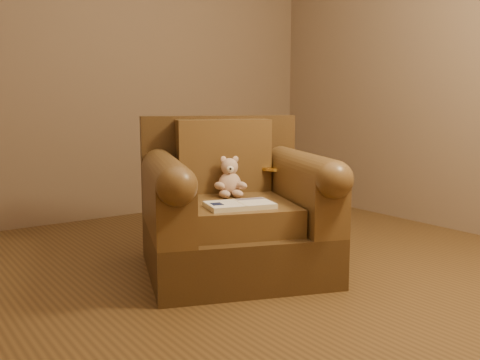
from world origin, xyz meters
TOP-DOWN VIEW (x-y plane):
  - floor at (0.00, 0.00)m, footprint 4.00×4.00m
  - armchair at (0.07, 0.22)m, footprint 1.25×1.23m
  - teddy_bear at (0.10, 0.30)m, footprint 0.18×0.20m
  - guidebook at (-0.06, -0.02)m, footprint 0.39×0.29m
  - side_table at (0.54, 0.33)m, footprint 0.41×0.41m

SIDE VIEW (x-z plane):
  - floor at x=0.00m, z-range 0.00..0.00m
  - side_table at x=0.54m, z-range 0.02..0.60m
  - armchair at x=0.07m, z-range -0.10..0.79m
  - guidebook at x=-0.06m, z-range 0.42..0.45m
  - teddy_bear at x=0.10m, z-range 0.39..0.63m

